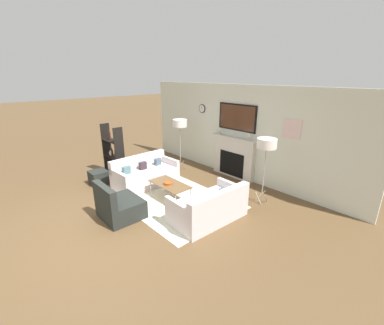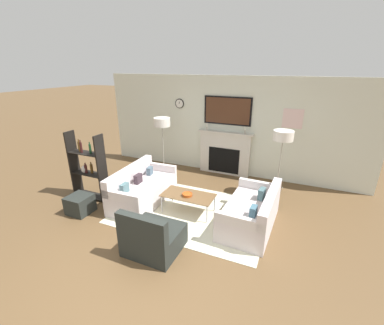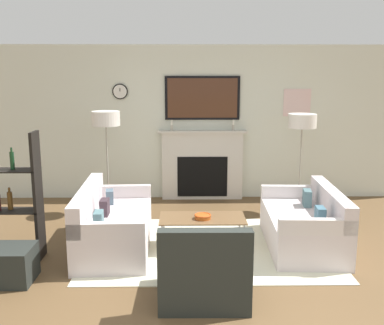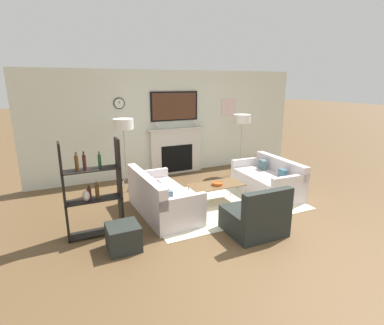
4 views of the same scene
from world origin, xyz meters
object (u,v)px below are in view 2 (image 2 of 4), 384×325
couch_left (142,190)px  floor_lamp_left (162,123)px  couch_right (252,213)px  armchair (153,238)px  shelf_unit (88,167)px  decorative_bowl (187,194)px  coffee_table (188,196)px  ottoman (80,204)px  floor_lamp_right (283,136)px

couch_left → floor_lamp_left: floor_lamp_left is taller
couch_right → armchair: bearing=-134.8°
armchair → shelf_unit: 2.64m
couch_left → armchair: armchair is taller
decorative_bowl → shelf_unit: shelf_unit is taller
coffee_table → ottoman: 2.30m
armchair → floor_lamp_left: 3.46m
coffee_table → shelf_unit: size_ratio=0.70×
armchair → shelf_unit: size_ratio=0.56×
decorative_bowl → shelf_unit: 2.43m
ottoman → floor_lamp_left: bearing=75.6°
couch_left → floor_lamp_right: (2.79, 1.53, 1.17)m
floor_lamp_right → shelf_unit: floor_lamp_right is taller
decorative_bowl → shelf_unit: size_ratio=0.14×
coffee_table → decorative_bowl: size_ratio=5.13×
floor_lamp_right → shelf_unit: (-4.03, -1.83, -0.71)m
coffee_table → floor_lamp_left: bearing=133.3°
floor_lamp_left → ottoman: floor_lamp_left is taller
decorative_bowl → floor_lamp_right: bearing=44.5°
decorative_bowl → ottoman: size_ratio=0.46×
coffee_table → decorative_bowl: decorative_bowl is taller
couch_left → coffee_table: 1.17m
couch_left → armchair: 1.78m
couch_right → floor_lamp_left: size_ratio=1.00×
decorative_bowl → couch_left: bearing=176.7°
armchair → coffee_table: 1.37m
couch_left → couch_right: 2.49m
ottoman → floor_lamp_right: bearing=33.6°
couch_left → decorative_bowl: bearing=-3.3°
couch_right → coffee_table: size_ratio=1.50×
couch_right → shelf_unit: shelf_unit is taller
floor_lamp_right → floor_lamp_left: bearing=-180.0°
couch_right → floor_lamp_left: 3.41m
coffee_table → floor_lamp_left: size_ratio=0.67×
armchair → couch_left: bearing=129.2°
shelf_unit → coffee_table: bearing=6.8°
couch_right → coffee_table: bearing=-179.2°
armchair → decorative_bowl: bearing=88.3°
decorative_bowl → floor_lamp_left: size_ratio=0.13×
shelf_unit → couch_left: bearing=13.7°
armchair → decorative_bowl: 1.32m
shelf_unit → ottoman: (0.31, -0.64, -0.55)m
couch_right → shelf_unit: 3.77m
ottoman → armchair: bearing=-11.9°
armchair → ottoman: bearing=168.1°
floor_lamp_left → shelf_unit: size_ratio=1.06×
armchair → shelf_unit: (-2.36, 1.08, 0.48)m
floor_lamp_left → ottoman: 2.87m
couch_right → floor_lamp_left: bearing=151.2°
floor_lamp_left → floor_lamp_right: (3.09, 0.00, -0.04)m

